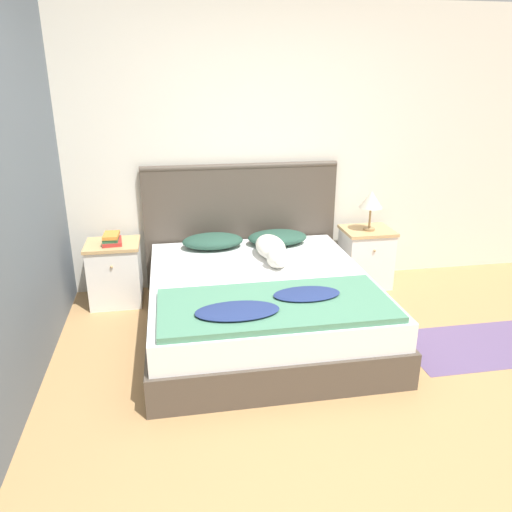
{
  "coord_description": "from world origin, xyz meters",
  "views": [
    {
      "loc": [
        -0.7,
        -2.43,
        1.94
      ],
      "look_at": [
        -0.05,
        1.26,
        0.57
      ],
      "focal_mm": 35.0,
      "sensor_mm": 36.0,
      "label": 1
    }
  ],
  "objects_px": {
    "nightstand_left": "(115,273)",
    "dog": "(272,249)",
    "book_stack": "(111,239)",
    "nightstand_right": "(366,257)",
    "table_lamp": "(371,201)",
    "bed": "(260,305)",
    "pillow_left": "(213,241)",
    "pillow_right": "(277,237)"
  },
  "relations": [
    {
      "from": "nightstand_right",
      "to": "table_lamp",
      "type": "relative_size",
      "value": 1.52
    },
    {
      "from": "dog",
      "to": "book_stack",
      "type": "distance_m",
      "value": 1.39
    },
    {
      "from": "pillow_right",
      "to": "dog",
      "type": "distance_m",
      "value": 0.39
    },
    {
      "from": "pillow_left",
      "to": "dog",
      "type": "bearing_deg",
      "value": -37.88
    },
    {
      "from": "pillow_left",
      "to": "pillow_right",
      "type": "distance_m",
      "value": 0.59
    },
    {
      "from": "nightstand_left",
      "to": "book_stack",
      "type": "relative_size",
      "value": 2.31
    },
    {
      "from": "table_lamp",
      "to": "book_stack",
      "type": "bearing_deg",
      "value": 179.76
    },
    {
      "from": "pillow_right",
      "to": "table_lamp",
      "type": "bearing_deg",
      "value": -1.27
    },
    {
      "from": "nightstand_right",
      "to": "table_lamp",
      "type": "bearing_deg",
      "value": -90.0
    },
    {
      "from": "pillow_left",
      "to": "book_stack",
      "type": "distance_m",
      "value": 0.87
    },
    {
      "from": "pillow_right",
      "to": "book_stack",
      "type": "distance_m",
      "value": 1.47
    },
    {
      "from": "nightstand_left",
      "to": "table_lamp",
      "type": "xyz_separation_m",
      "value": [
        2.34,
        -0.03,
        0.56
      ]
    },
    {
      "from": "book_stack",
      "to": "pillow_right",
      "type": "bearing_deg",
      "value": 0.37
    },
    {
      "from": "nightstand_right",
      "to": "pillow_right",
      "type": "xyz_separation_m",
      "value": [
        -0.87,
        -0.01,
        0.25
      ]
    },
    {
      "from": "bed",
      "to": "book_stack",
      "type": "height_order",
      "value": "book_stack"
    },
    {
      "from": "pillow_right",
      "to": "book_stack",
      "type": "relative_size",
      "value": 2.24
    },
    {
      "from": "pillow_left",
      "to": "book_stack",
      "type": "height_order",
      "value": "book_stack"
    },
    {
      "from": "table_lamp",
      "to": "bed",
      "type": "bearing_deg",
      "value": -148.17
    },
    {
      "from": "nightstand_left",
      "to": "nightstand_right",
      "type": "height_order",
      "value": "same"
    },
    {
      "from": "pillow_left",
      "to": "pillow_right",
      "type": "height_order",
      "value": "same"
    },
    {
      "from": "pillow_left",
      "to": "table_lamp",
      "type": "relative_size",
      "value": 1.47
    },
    {
      "from": "bed",
      "to": "table_lamp",
      "type": "height_order",
      "value": "table_lamp"
    },
    {
      "from": "dog",
      "to": "bed",
      "type": "bearing_deg",
      "value": -114.23
    },
    {
      "from": "nightstand_right",
      "to": "nightstand_left",
      "type": "bearing_deg",
      "value": 180.0
    },
    {
      "from": "pillow_right",
      "to": "book_stack",
      "type": "height_order",
      "value": "book_stack"
    },
    {
      "from": "book_stack",
      "to": "table_lamp",
      "type": "height_order",
      "value": "table_lamp"
    },
    {
      "from": "pillow_left",
      "to": "book_stack",
      "type": "relative_size",
      "value": 2.24
    },
    {
      "from": "nightstand_right",
      "to": "pillow_right",
      "type": "height_order",
      "value": "pillow_right"
    },
    {
      "from": "pillow_right",
      "to": "table_lamp",
      "type": "relative_size",
      "value": 1.47
    },
    {
      "from": "table_lamp",
      "to": "nightstand_left",
      "type": "bearing_deg",
      "value": 179.35
    },
    {
      "from": "bed",
      "to": "pillow_left",
      "type": "xyz_separation_m",
      "value": [
        -0.3,
        0.75,
        0.3
      ]
    },
    {
      "from": "nightstand_left",
      "to": "bed",
      "type": "bearing_deg",
      "value": -32.77
    },
    {
      "from": "nightstand_left",
      "to": "book_stack",
      "type": "xyz_separation_m",
      "value": [
        0.0,
        -0.02,
        0.32
      ]
    },
    {
      "from": "bed",
      "to": "book_stack",
      "type": "distance_m",
      "value": 1.43
    },
    {
      "from": "bed",
      "to": "dog",
      "type": "bearing_deg",
      "value": 65.77
    },
    {
      "from": "nightstand_right",
      "to": "table_lamp",
      "type": "distance_m",
      "value": 0.56
    },
    {
      "from": "pillow_left",
      "to": "dog",
      "type": "relative_size",
      "value": 0.76
    },
    {
      "from": "nightstand_right",
      "to": "dog",
      "type": "relative_size",
      "value": 0.79
    },
    {
      "from": "dog",
      "to": "table_lamp",
      "type": "bearing_deg",
      "value": 19.05
    },
    {
      "from": "nightstand_left",
      "to": "dog",
      "type": "distance_m",
      "value": 1.42
    },
    {
      "from": "pillow_right",
      "to": "dog",
      "type": "xyz_separation_m",
      "value": [
        -0.12,
        -0.36,
        0.02
      ]
    },
    {
      "from": "pillow_left",
      "to": "table_lamp",
      "type": "xyz_separation_m",
      "value": [
        1.47,
        -0.02,
        0.31
      ]
    }
  ]
}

